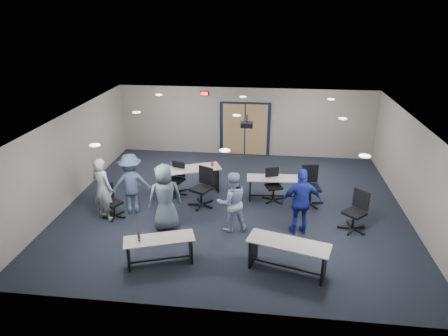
# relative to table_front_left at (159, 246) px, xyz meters

# --- Properties ---
(floor) EXTENTS (10.00, 10.00, 0.00)m
(floor) POSITION_rel_table_front_left_xyz_m (1.47, 3.08, -0.45)
(floor) COLOR black
(floor) RESTS_ON ground
(back_wall) EXTENTS (10.00, 0.04, 2.70)m
(back_wall) POSITION_rel_table_front_left_xyz_m (1.47, 7.58, 0.90)
(back_wall) COLOR gray
(back_wall) RESTS_ON floor
(front_wall) EXTENTS (10.00, 0.04, 2.70)m
(front_wall) POSITION_rel_table_front_left_xyz_m (1.47, -1.42, 0.90)
(front_wall) COLOR gray
(front_wall) RESTS_ON floor
(left_wall) EXTENTS (0.04, 9.00, 2.70)m
(left_wall) POSITION_rel_table_front_left_xyz_m (-3.53, 3.08, 0.90)
(left_wall) COLOR gray
(left_wall) RESTS_ON floor
(right_wall) EXTENTS (0.04, 9.00, 2.70)m
(right_wall) POSITION_rel_table_front_left_xyz_m (6.47, 3.08, 0.90)
(right_wall) COLOR gray
(right_wall) RESTS_ON floor
(ceiling) EXTENTS (10.00, 9.00, 0.04)m
(ceiling) POSITION_rel_table_front_left_xyz_m (1.47, 3.08, 2.25)
(ceiling) COLOR white
(ceiling) RESTS_ON back_wall
(double_door) EXTENTS (2.00, 0.07, 2.20)m
(double_door) POSITION_rel_table_front_left_xyz_m (1.47, 7.54, 0.60)
(double_door) COLOR black
(double_door) RESTS_ON back_wall
(exit_sign) EXTENTS (0.32, 0.07, 0.18)m
(exit_sign) POSITION_rel_table_front_left_xyz_m (-0.13, 7.52, 2.00)
(exit_sign) COLOR black
(exit_sign) RESTS_ON back_wall
(ceiling_projector) EXTENTS (0.35, 0.32, 0.37)m
(ceiling_projector) POSITION_rel_table_front_left_xyz_m (1.77, 3.57, 1.95)
(ceiling_projector) COLOR black
(ceiling_projector) RESTS_ON ceiling
(ceiling_can_lights) EXTENTS (6.24, 5.74, 0.02)m
(ceiling_can_lights) POSITION_rel_table_front_left_xyz_m (1.47, 3.33, 2.22)
(ceiling_can_lights) COLOR white
(ceiling_can_lights) RESTS_ON ceiling
(table_front_left) EXTENTS (1.71, 1.04, 0.90)m
(table_front_left) POSITION_rel_table_front_left_xyz_m (0.00, 0.00, 0.00)
(table_front_left) COLOR #A8A59F
(table_front_left) RESTS_ON floor
(table_front_right) EXTENTS (1.93, 1.09, 0.74)m
(table_front_right) POSITION_rel_table_front_left_xyz_m (2.96, 0.04, 0.05)
(table_front_right) COLOR #A8A59F
(table_front_right) RESTS_ON floor
(table_back_left) EXTENTS (2.16, 1.43, 0.97)m
(table_back_left) POSITION_rel_table_front_left_xyz_m (-0.08, 3.81, 0.12)
(table_back_left) COLOR #A8A59F
(table_back_left) RESTS_ON floor
(table_back_right) EXTENTS (1.79, 0.69, 0.71)m
(table_back_right) POSITION_rel_table_front_left_xyz_m (2.68, 3.68, 0.03)
(table_back_right) COLOR #A8A59F
(table_back_right) RESTS_ON floor
(chair_back_a) EXTENTS (0.81, 0.81, 1.04)m
(chair_back_a) POSITION_rel_table_front_left_xyz_m (-0.45, 3.64, 0.07)
(chair_back_a) COLOR black
(chair_back_a) RESTS_ON floor
(chair_back_b) EXTENTS (1.01, 1.01, 1.18)m
(chair_back_b) POSITION_rel_table_front_left_xyz_m (0.48, 2.96, 0.14)
(chair_back_b) COLOR black
(chair_back_b) RESTS_ON floor
(chair_back_c) EXTENTS (0.81, 0.81, 1.02)m
(chair_back_c) POSITION_rel_table_front_left_xyz_m (2.64, 3.55, 0.05)
(chair_back_c) COLOR black
(chair_back_c) RESTS_ON floor
(chair_back_d) EXTENTS (0.87, 0.87, 1.19)m
(chair_back_d) POSITION_rel_table_front_left_xyz_m (3.74, 3.43, 0.14)
(chair_back_d) COLOR black
(chair_back_d) RESTS_ON floor
(chair_loose_left) EXTENTS (0.83, 0.83, 0.97)m
(chair_loose_left) POSITION_rel_table_front_left_xyz_m (-1.87, 1.96, 0.03)
(chair_loose_left) COLOR black
(chair_loose_left) RESTS_ON floor
(chair_loose_right) EXTENTS (0.99, 0.99, 1.11)m
(chair_loose_right) POSITION_rel_table_front_left_xyz_m (4.77, 2.03, 0.10)
(chair_loose_right) COLOR black
(chair_loose_right) RESTS_ON floor
(person_gray) EXTENTS (0.79, 0.67, 1.83)m
(person_gray) POSITION_rel_table_front_left_xyz_m (-2.09, 1.88, 0.46)
(person_gray) COLOR #A1A6AF
(person_gray) RESTS_ON floor
(person_plaid) EXTENTS (1.05, 0.89, 1.83)m
(person_plaid) POSITION_rel_table_front_left_xyz_m (-0.25, 1.60, 0.46)
(person_plaid) COLOR slate
(person_plaid) RESTS_ON floor
(person_lightblue) EXTENTS (0.98, 0.88, 1.67)m
(person_lightblue) POSITION_rel_table_front_left_xyz_m (1.53, 1.68, 0.38)
(person_lightblue) COLOR #AFBBE7
(person_lightblue) RESTS_ON floor
(person_navy) EXTENTS (1.14, 0.65, 1.83)m
(person_navy) POSITION_rel_table_front_left_xyz_m (3.33, 1.74, 0.46)
(person_navy) COLOR navy
(person_navy) RESTS_ON floor
(person_back) EXTENTS (1.31, 1.01, 1.79)m
(person_back) POSITION_rel_table_front_left_xyz_m (-1.44, 2.36, 0.44)
(person_back) COLOR #404E74
(person_back) RESTS_ON floor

